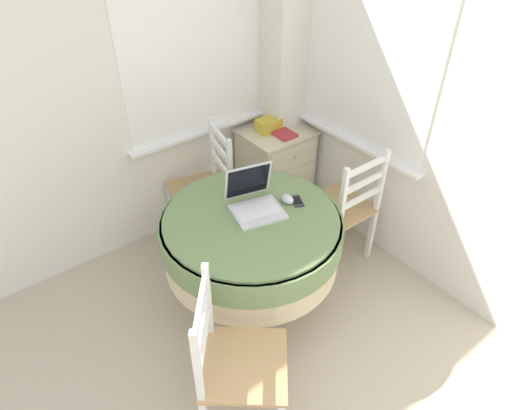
# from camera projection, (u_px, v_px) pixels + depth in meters

# --- Properties ---
(corner_room_shell) EXTENTS (4.25, 4.49, 2.55)m
(corner_room_shell) POSITION_uv_depth(u_px,v_px,m) (279.00, 116.00, 2.52)
(corner_room_shell) COLOR white
(corner_room_shell) RESTS_ON ground_plane
(round_dining_table) EXTENTS (1.10, 1.10, 0.74)m
(round_dining_table) POSITION_uv_depth(u_px,v_px,m) (251.00, 237.00, 2.76)
(round_dining_table) COLOR #4C3D2D
(round_dining_table) RESTS_ON ground_plane
(laptop) EXTENTS (0.36, 0.37, 0.26)m
(laptop) POSITION_uv_depth(u_px,v_px,m) (254.00, 201.00, 2.70)
(laptop) COLOR silver
(laptop) RESTS_ON round_dining_table
(computer_mouse) EXTENTS (0.06, 0.10, 0.05)m
(computer_mouse) POSITION_uv_depth(u_px,v_px,m) (287.00, 199.00, 2.77)
(computer_mouse) COLOR silver
(computer_mouse) RESTS_ON round_dining_table
(cell_phone) EXTENTS (0.10, 0.13, 0.01)m
(cell_phone) POSITION_uv_depth(u_px,v_px,m) (297.00, 201.00, 2.79)
(cell_phone) COLOR #2D2D33
(cell_phone) RESTS_ON round_dining_table
(dining_chair_near_back_window) EXTENTS (0.51, 0.51, 0.93)m
(dining_chair_near_back_window) POSITION_uv_depth(u_px,v_px,m) (205.00, 189.00, 3.40)
(dining_chair_near_back_window) COLOR tan
(dining_chair_near_back_window) RESTS_ON ground_plane
(dining_chair_near_right_window) EXTENTS (0.43, 0.42, 0.93)m
(dining_chair_near_right_window) POSITION_uv_depth(u_px,v_px,m) (343.00, 209.00, 3.20)
(dining_chair_near_right_window) COLOR tan
(dining_chair_near_right_window) RESTS_ON ground_plane
(dining_chair_camera_near) EXTENTS (0.59, 0.59, 0.93)m
(dining_chair_camera_near) POSITION_uv_depth(u_px,v_px,m) (235.00, 363.00, 2.22)
(dining_chair_camera_near) COLOR tan
(dining_chair_camera_near) RESTS_ON ground_plane
(corner_cabinet) EXTENTS (0.53, 0.47, 0.70)m
(corner_cabinet) POSITION_uv_depth(u_px,v_px,m) (275.00, 168.00, 3.81)
(corner_cabinet) COLOR beige
(corner_cabinet) RESTS_ON ground_plane
(storage_box) EXTENTS (0.19, 0.12, 0.10)m
(storage_box) POSITION_uv_depth(u_px,v_px,m) (269.00, 125.00, 3.58)
(storage_box) COLOR gold
(storage_box) RESTS_ON corner_cabinet
(book_on_cabinet) EXTENTS (0.14, 0.25, 0.02)m
(book_on_cabinet) POSITION_uv_depth(u_px,v_px,m) (281.00, 132.00, 3.56)
(book_on_cabinet) COLOR #BC3338
(book_on_cabinet) RESTS_ON corner_cabinet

